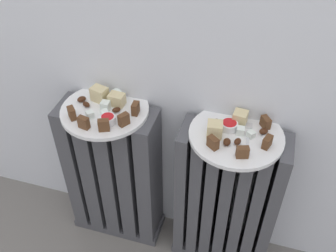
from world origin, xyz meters
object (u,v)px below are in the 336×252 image
(plate_right, at_px, (236,135))
(jam_bowl_right, at_px, (229,125))
(plate_left, at_px, (105,110))
(jam_bowl_left, at_px, (108,119))
(radiator_right, at_px, (226,201))
(radiator_left, at_px, (114,176))
(fork, at_px, (248,133))

(plate_right, height_order, jam_bowl_right, jam_bowl_right)
(plate_left, xyz_separation_m, jam_bowl_left, (0.04, -0.06, 0.02))
(plate_left, xyz_separation_m, plate_right, (0.39, 0.00, 0.00))
(radiator_right, bearing_deg, radiator_left, 180.00)
(plate_left, bearing_deg, radiator_right, 0.00)
(radiator_right, xyz_separation_m, jam_bowl_left, (-0.35, -0.06, 0.31))
(radiator_left, distance_m, jam_bowl_right, 0.48)
(fork, bearing_deg, radiator_left, -178.33)
(jam_bowl_right, bearing_deg, plate_left, -177.58)
(radiator_right, relative_size, jam_bowl_left, 12.99)
(radiator_left, distance_m, fork, 0.52)
(jam_bowl_left, bearing_deg, plate_left, 122.71)
(fork, bearing_deg, jam_bowl_right, 176.58)
(radiator_right, bearing_deg, plate_right, -116.57)
(radiator_right, relative_size, plate_left, 2.13)
(radiator_left, relative_size, plate_left, 2.13)
(radiator_left, distance_m, jam_bowl_left, 0.32)
(radiator_right, xyz_separation_m, plate_right, (-0.00, -0.00, 0.29))
(plate_right, bearing_deg, jam_bowl_left, -171.02)
(plate_right, height_order, fork, fork)
(fork, bearing_deg, jam_bowl_left, -169.95)
(radiator_left, height_order, radiator_right, same)
(fork, bearing_deg, plate_right, -158.08)
(jam_bowl_right, height_order, fork, jam_bowl_right)
(jam_bowl_right, bearing_deg, plate_right, -32.70)
(jam_bowl_right, relative_size, fork, 0.49)
(plate_left, distance_m, jam_bowl_left, 0.07)
(radiator_left, relative_size, jam_bowl_right, 11.67)
(jam_bowl_right, bearing_deg, radiator_right, -32.70)
(plate_left, distance_m, plate_right, 0.39)
(radiator_right, xyz_separation_m, plate_left, (-0.39, -0.00, 0.29))
(radiator_right, relative_size, fork, 5.66)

